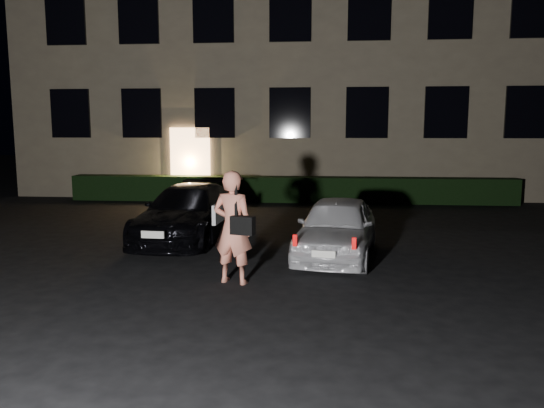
{
  "coord_description": "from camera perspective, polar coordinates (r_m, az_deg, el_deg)",
  "views": [
    {
      "loc": [
        1.1,
        -7.36,
        2.47
      ],
      "look_at": [
        0.23,
        2.0,
        1.13
      ],
      "focal_mm": 35.0,
      "sensor_mm": 36.0,
      "label": 1
    }
  ],
  "objects": [
    {
      "name": "building",
      "position": [
        22.66,
        2.61,
        17.07
      ],
      "size": [
        20.0,
        8.11,
        12.0
      ],
      "color": "#726551",
      "rests_on": "ground"
    },
    {
      "name": "man",
      "position": [
        8.46,
        -4.21,
        -2.5
      ],
      "size": [
        0.76,
        0.6,
        1.82
      ],
      "rotation": [
        0.0,
        0.0,
        2.89
      ],
      "color": "#D77A62",
      "rests_on": "ground"
    },
    {
      "name": "sedan",
      "position": [
        12.03,
        -8.98,
        -0.91
      ],
      "size": [
        1.93,
        4.3,
        1.2
      ],
      "rotation": [
        0.0,
        0.0,
        -0.06
      ],
      "color": "black",
      "rests_on": "ground"
    },
    {
      "name": "hatch",
      "position": [
        10.3,
        6.99,
        -2.49
      ],
      "size": [
        1.89,
        3.6,
        1.17
      ],
      "rotation": [
        0.0,
        0.0,
        -0.16
      ],
      "color": "silver",
      "rests_on": "ground"
    },
    {
      "name": "ground",
      "position": [
        7.84,
        -3.05,
        -10.24
      ],
      "size": [
        80.0,
        80.0,
        0.0
      ],
      "primitive_type": "plane",
      "color": "black",
      "rests_on": "ground"
    },
    {
      "name": "hedge",
      "position": [
        18.01,
        1.81,
        1.6
      ],
      "size": [
        15.0,
        0.7,
        0.85
      ],
      "primitive_type": "cube",
      "color": "black",
      "rests_on": "ground"
    }
  ]
}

